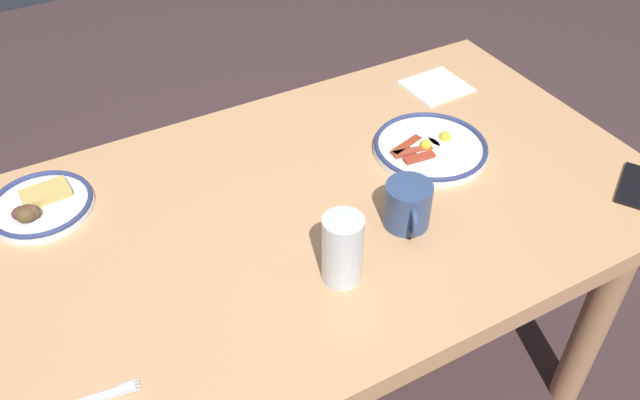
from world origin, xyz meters
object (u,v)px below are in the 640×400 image
Objects in this scene: coffee_mug at (408,205)px; cell_phone at (638,187)px; plate_near_main at (430,147)px; paper_napkin at (436,86)px; drinking_glass at (342,252)px; plate_center_pancakes at (40,206)px.

cell_phone is at bearing 163.36° from coffee_mug.
plate_near_main is 0.28m from paper_napkin.
drinking_glass is at bearing 18.21° from coffee_mug.
coffee_mug is at bearing 148.32° from plate_center_pancakes.
coffee_mug is at bearing 47.01° from paper_napkin.
plate_center_pancakes is 0.74m from coffee_mug.
cell_phone is (-0.68, 0.09, -0.06)m from drinking_glass.
paper_napkin is at bearing -132.99° from coffee_mug.
drinking_glass is (0.18, 0.06, 0.01)m from coffee_mug.
plate_center_pancakes is 1.39× the size of paper_napkin.
cell_phone is 0.96× the size of paper_napkin.
paper_napkin is (-0.36, -0.39, -0.05)m from coffee_mug.
coffee_mug is at bearing -48.98° from cell_phone.
drinking_glass is (-0.45, 0.45, 0.05)m from plate_center_pancakes.
plate_center_pancakes is 1.48× the size of drinking_glass.
paper_napkin is (-0.18, -0.22, -0.01)m from plate_near_main.
plate_center_pancakes is 1.71× the size of coffee_mug.
plate_center_pancakes is 1.24m from cell_phone.
paper_napkin is (0.13, -0.53, -0.00)m from cell_phone.
drinking_glass is (0.37, 0.23, 0.05)m from plate_near_main.
coffee_mug reaches higher than paper_napkin.
coffee_mug is 0.86× the size of drinking_glass.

